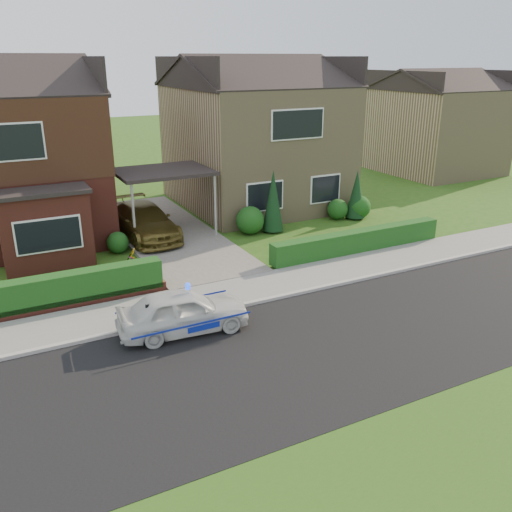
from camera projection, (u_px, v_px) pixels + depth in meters
ground at (304, 351)px, 13.97m from camera, size 120.00×120.00×0.00m
road at (304, 351)px, 13.97m from camera, size 60.00×6.00×0.02m
kerb at (250, 304)px, 16.49m from camera, size 60.00×0.16×0.12m
sidewalk at (236, 291)px, 17.37m from camera, size 60.00×2.00×0.10m
grass_verge at (451, 475)px, 9.80m from camera, size 60.00×4.00×0.01m
driveway at (166, 233)px, 23.11m from camera, size 3.80×12.00×0.12m
house_left at (0, 145)px, 21.74m from camera, size 7.50×9.53×7.25m
house_right at (255, 131)px, 26.86m from camera, size 7.50×8.06×7.25m
carport_link at (163, 173)px, 22.18m from camera, size 3.80×3.00×2.77m
dwarf_wall at (39, 310)px, 15.82m from camera, size 7.70×0.25×0.36m
hedge_left at (39, 313)px, 16.01m from camera, size 7.50×0.55×0.90m
hedge_right at (357, 253)px, 20.93m from camera, size 7.50×0.55×0.80m
shrub_left_mid at (76, 245)px, 19.76m from camera, size 1.32×1.32×1.32m
shrub_left_near at (118, 243)px, 20.79m from camera, size 0.84×0.84×0.84m
shrub_right_near at (250, 220)px, 22.97m from camera, size 1.20×1.20×1.20m
shrub_right_mid at (338, 209)px, 25.08m from camera, size 0.96×0.96×0.96m
shrub_right_far at (359, 207)px, 25.24m from camera, size 1.08×1.08×1.08m
conifer_a at (273, 203)px, 23.00m from camera, size 0.90×0.90×2.60m
conifer_b at (356, 196)px, 24.96m from camera, size 0.90×0.90×2.20m
neighbour_right at (435, 131)px, 35.03m from camera, size 6.50×7.00×5.20m
police_car at (183, 312)px, 14.73m from camera, size 3.28×3.67×1.38m
driveway_car at (144, 221)px, 22.17m from camera, size 2.13×4.75×1.35m
potted_plant_a at (50, 293)px, 16.53m from camera, size 0.42×0.36×0.68m
potted_plant_b at (130, 261)px, 18.93m from camera, size 0.59×0.54×0.86m
potted_plant_c at (133, 266)px, 18.63m from camera, size 0.48×0.48×0.71m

